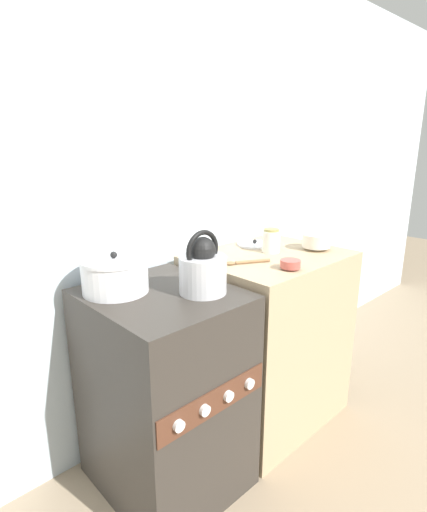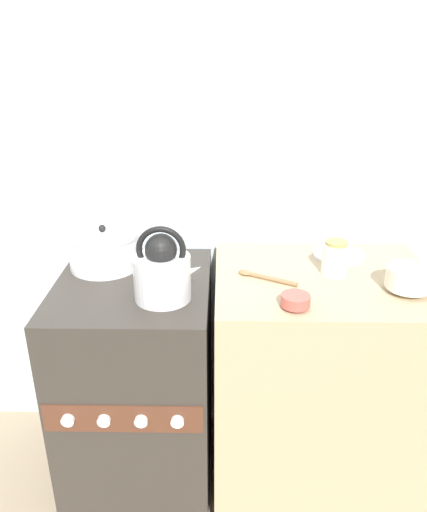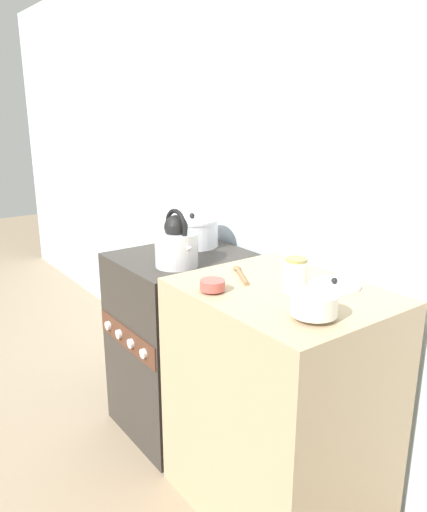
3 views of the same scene
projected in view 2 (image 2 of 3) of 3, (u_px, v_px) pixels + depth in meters
wall_back at (142, 167)px, 2.03m from camera, size 7.00×0.06×2.50m
stove at (140, 384)px, 2.00m from camera, size 0.56×0.66×0.92m
counter at (314, 384)px, 1.98m from camera, size 0.79×0.62×0.95m
kettle at (163, 271)px, 1.67m from camera, size 0.24×0.19×0.26m
cooking_pot at (104, 249)px, 1.92m from camera, size 0.27×0.27×0.17m
enamel_bowl at (409, 278)px, 1.66m from camera, size 0.15×0.15×0.09m
small_ceramic_bowl at (295, 300)px, 1.57m from camera, size 0.09×0.09×0.04m
storage_jar at (335, 258)px, 1.79m from camera, size 0.09×0.09×0.13m
loose_pot_lid at (339, 255)px, 1.95m from camera, size 0.20×0.20×0.03m
wooden_spoon at (263, 277)px, 1.77m from camera, size 0.21×0.13×0.02m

